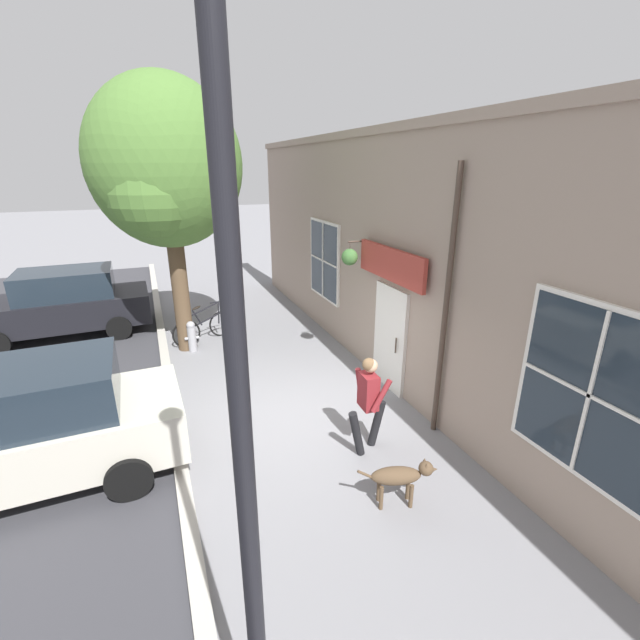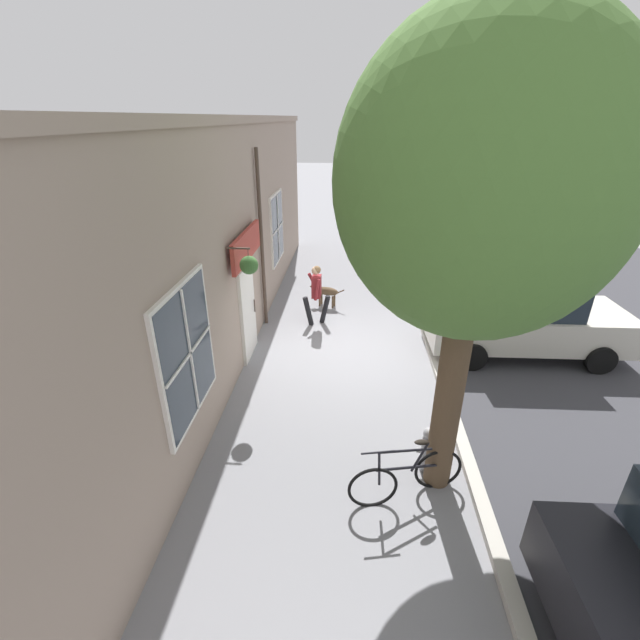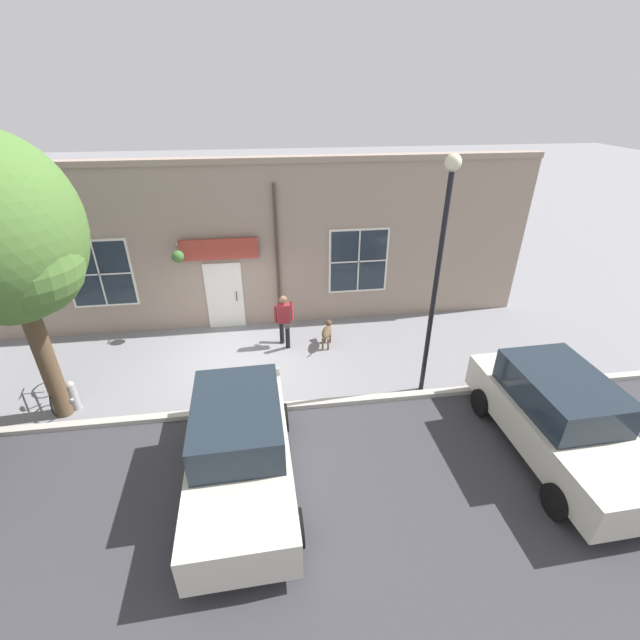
{
  "view_description": "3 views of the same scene",
  "coord_description": "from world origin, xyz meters",
  "px_view_note": "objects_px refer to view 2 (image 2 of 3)",
  "views": [
    {
      "loc": [
        2.04,
        6.38,
        4.25
      ],
      "look_at": [
        -0.99,
        -1.12,
        1.34
      ],
      "focal_mm": 24.0,
      "sensor_mm": 36.0,
      "label": 1
    },
    {
      "loc": [
        0.08,
        -8.78,
        4.93
      ],
      "look_at": [
        -0.53,
        -0.88,
        1.17
      ],
      "focal_mm": 24.0,
      "sensor_mm": 36.0,
      "label": 2
    },
    {
      "loc": [
        9.8,
        0.93,
        6.64
      ],
      "look_at": [
        -0.29,
        2.3,
        1.03
      ],
      "focal_mm": 24.0,
      "sensor_mm": 36.0,
      "label": 3
    }
  ],
  "objects_px": {
    "parked_car_mid_block": "(523,316)",
    "parked_car_far_end": "(463,243)",
    "leaning_bicycle": "(406,476)",
    "fire_hydrant": "(428,448)",
    "pedestrian_walking": "(316,290)",
    "dog_on_leash": "(325,291)",
    "street_lamp": "(411,170)",
    "street_tree_by_curb": "(484,193)"
  },
  "relations": [
    {
      "from": "parked_car_far_end",
      "to": "street_lamp",
      "type": "distance_m",
      "value": 4.01
    },
    {
      "from": "street_tree_by_curb",
      "to": "parked_car_mid_block",
      "type": "height_order",
      "value": "street_tree_by_curb"
    },
    {
      "from": "leaning_bicycle",
      "to": "parked_car_far_end",
      "type": "xyz_separation_m",
      "value": [
        3.07,
        10.72,
        0.5
      ]
    },
    {
      "from": "pedestrian_walking",
      "to": "leaning_bicycle",
      "type": "height_order",
      "value": "pedestrian_walking"
    },
    {
      "from": "leaning_bicycle",
      "to": "street_lamp",
      "type": "distance_m",
      "value": 9.38
    },
    {
      "from": "parked_car_far_end",
      "to": "fire_hydrant",
      "type": "relative_size",
      "value": 5.64
    },
    {
      "from": "parked_car_mid_block",
      "to": "street_tree_by_curb",
      "type": "bearing_deg",
      "value": -121.21
    },
    {
      "from": "dog_on_leash",
      "to": "street_lamp",
      "type": "relative_size",
      "value": 0.19
    },
    {
      "from": "leaning_bicycle",
      "to": "parked_car_far_end",
      "type": "distance_m",
      "value": 11.16
    },
    {
      "from": "parked_car_mid_block",
      "to": "parked_car_far_end",
      "type": "height_order",
      "value": "same"
    },
    {
      "from": "leaning_bicycle",
      "to": "dog_on_leash",
      "type": "bearing_deg",
      "value": 103.2
    },
    {
      "from": "pedestrian_walking",
      "to": "parked_car_mid_block",
      "type": "bearing_deg",
      "value": -13.01
    },
    {
      "from": "parked_car_mid_block",
      "to": "street_lamp",
      "type": "distance_m",
      "value": 5.55
    },
    {
      "from": "pedestrian_walking",
      "to": "dog_on_leash",
      "type": "bearing_deg",
      "value": 83.09
    },
    {
      "from": "pedestrian_walking",
      "to": "parked_car_mid_block",
      "type": "height_order",
      "value": "parked_car_mid_block"
    },
    {
      "from": "pedestrian_walking",
      "to": "parked_car_far_end",
      "type": "distance_m",
      "value": 7.04
    },
    {
      "from": "pedestrian_walking",
      "to": "leaning_bicycle",
      "type": "distance_m",
      "value": 5.86
    },
    {
      "from": "pedestrian_walking",
      "to": "street_tree_by_curb",
      "type": "bearing_deg",
      "value": -65.86
    },
    {
      "from": "street_tree_by_curb",
      "to": "leaning_bicycle",
      "type": "bearing_deg",
      "value": -142.8
    },
    {
      "from": "leaning_bicycle",
      "to": "parked_car_mid_block",
      "type": "relative_size",
      "value": 0.38
    },
    {
      "from": "dog_on_leash",
      "to": "parked_car_mid_block",
      "type": "xyz_separation_m",
      "value": [
        4.61,
        -2.3,
        0.43
      ]
    },
    {
      "from": "street_lamp",
      "to": "leaning_bicycle",
      "type": "bearing_deg",
      "value": -95.06
    },
    {
      "from": "street_tree_by_curb",
      "to": "parked_car_far_end",
      "type": "bearing_deg",
      "value": 76.34
    },
    {
      "from": "dog_on_leash",
      "to": "street_lamp",
      "type": "height_order",
      "value": "street_lamp"
    },
    {
      "from": "pedestrian_walking",
      "to": "parked_car_far_end",
      "type": "xyz_separation_m",
      "value": [
        4.8,
        5.15,
        -0.06
      ]
    },
    {
      "from": "parked_car_mid_block",
      "to": "dog_on_leash",
      "type": "bearing_deg",
      "value": 153.43
    },
    {
      "from": "pedestrian_walking",
      "to": "dog_on_leash",
      "type": "height_order",
      "value": "pedestrian_walking"
    },
    {
      "from": "parked_car_mid_block",
      "to": "street_lamp",
      "type": "xyz_separation_m",
      "value": [
        -2.24,
        4.32,
        2.66
      ]
    },
    {
      "from": "pedestrian_walking",
      "to": "fire_hydrant",
      "type": "bearing_deg",
      "value": -67.03
    },
    {
      "from": "parked_car_mid_block",
      "to": "parked_car_far_end",
      "type": "bearing_deg",
      "value": 89.52
    },
    {
      "from": "street_tree_by_curb",
      "to": "leaning_bicycle",
      "type": "distance_m",
      "value": 3.86
    },
    {
      "from": "leaning_bicycle",
      "to": "fire_hydrant",
      "type": "xyz_separation_m",
      "value": [
        0.38,
        0.57,
        0.02
      ]
    },
    {
      "from": "street_lamp",
      "to": "fire_hydrant",
      "type": "distance_m",
      "value": 8.81
    },
    {
      "from": "street_tree_by_curb",
      "to": "street_lamp",
      "type": "xyz_separation_m",
      "value": [
        0.21,
        8.36,
        -0.63
      ]
    },
    {
      "from": "leaning_bicycle",
      "to": "parked_car_mid_block",
      "type": "distance_m",
      "value": 5.42
    },
    {
      "from": "parked_car_far_end",
      "to": "pedestrian_walking",
      "type": "bearing_deg",
      "value": -133.0
    },
    {
      "from": "dog_on_leash",
      "to": "parked_car_mid_block",
      "type": "height_order",
      "value": "parked_car_mid_block"
    },
    {
      "from": "street_tree_by_curb",
      "to": "parked_car_far_end",
      "type": "height_order",
      "value": "street_tree_by_curb"
    },
    {
      "from": "parked_car_far_end",
      "to": "fire_hydrant",
      "type": "distance_m",
      "value": 10.51
    },
    {
      "from": "parked_car_mid_block",
      "to": "parked_car_far_end",
      "type": "relative_size",
      "value": 1.0
    },
    {
      "from": "dog_on_leash",
      "to": "parked_car_far_end",
      "type": "relative_size",
      "value": 0.24
    },
    {
      "from": "dog_on_leash",
      "to": "parked_car_mid_block",
      "type": "distance_m",
      "value": 5.17
    }
  ]
}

